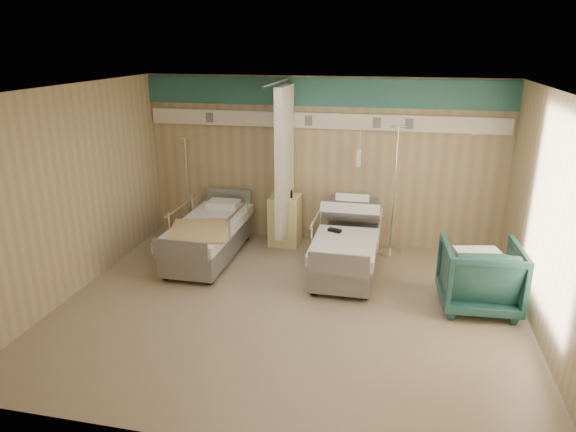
{
  "coord_description": "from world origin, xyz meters",
  "views": [
    {
      "loc": [
        1.25,
        -5.87,
        3.33
      ],
      "look_at": [
        -0.15,
        0.6,
        1.06
      ],
      "focal_mm": 32.0,
      "sensor_mm": 36.0,
      "label": 1
    }
  ],
  "objects_px": {
    "bed_right": "(346,252)",
    "bedside_cabinet": "(285,220)",
    "iv_stand_left": "(190,216)",
    "visitor_armchair": "(480,275)",
    "iv_stand_right": "(391,229)",
    "bed_left": "(209,240)"
  },
  "relations": [
    {
      "from": "bedside_cabinet",
      "to": "visitor_armchair",
      "type": "height_order",
      "value": "visitor_armchair"
    },
    {
      "from": "bed_right",
      "to": "iv_stand_left",
      "type": "xyz_separation_m",
      "value": [
        -2.89,
        0.9,
        0.05
      ]
    },
    {
      "from": "bed_left",
      "to": "iv_stand_right",
      "type": "bearing_deg",
      "value": 16.3
    },
    {
      "from": "bed_left",
      "to": "visitor_armchair",
      "type": "distance_m",
      "value": 4.07
    },
    {
      "from": "iv_stand_right",
      "to": "iv_stand_left",
      "type": "bearing_deg",
      "value": 178.8
    },
    {
      "from": "bed_right",
      "to": "bed_left",
      "type": "xyz_separation_m",
      "value": [
        -2.2,
        0.0,
        0.0
      ]
    },
    {
      "from": "bedside_cabinet",
      "to": "visitor_armchair",
      "type": "bearing_deg",
      "value": -29.22
    },
    {
      "from": "bed_right",
      "to": "bed_left",
      "type": "relative_size",
      "value": 1.0
    },
    {
      "from": "bedside_cabinet",
      "to": "iv_stand_left",
      "type": "xyz_separation_m",
      "value": [
        -1.74,
        0.0,
        -0.06
      ]
    },
    {
      "from": "bed_right",
      "to": "iv_stand_right",
      "type": "xyz_separation_m",
      "value": [
        0.64,
        0.83,
        0.12
      ]
    },
    {
      "from": "bed_left",
      "to": "iv_stand_left",
      "type": "xyz_separation_m",
      "value": [
        -0.69,
        0.9,
        0.05
      ]
    },
    {
      "from": "bed_right",
      "to": "bedside_cabinet",
      "type": "distance_m",
      "value": 1.46
    },
    {
      "from": "bedside_cabinet",
      "to": "bed_right",
      "type": "bearing_deg",
      "value": -38.05
    },
    {
      "from": "bed_right",
      "to": "bedside_cabinet",
      "type": "relative_size",
      "value": 2.54
    },
    {
      "from": "visitor_armchair",
      "to": "iv_stand_right",
      "type": "distance_m",
      "value": 1.96
    },
    {
      "from": "bed_right",
      "to": "iv_stand_left",
      "type": "height_order",
      "value": "iv_stand_left"
    },
    {
      "from": "visitor_armchair",
      "to": "iv_stand_left",
      "type": "height_order",
      "value": "iv_stand_left"
    },
    {
      "from": "visitor_armchair",
      "to": "iv_stand_right",
      "type": "xyz_separation_m",
      "value": [
        -1.16,
        1.58,
        -0.02
      ]
    },
    {
      "from": "bed_right",
      "to": "iv_stand_right",
      "type": "distance_m",
      "value": 1.05
    },
    {
      "from": "bed_right",
      "to": "visitor_armchair",
      "type": "distance_m",
      "value": 1.96
    },
    {
      "from": "visitor_armchair",
      "to": "iv_stand_left",
      "type": "relative_size",
      "value": 0.56
    },
    {
      "from": "bed_left",
      "to": "visitor_armchair",
      "type": "relative_size",
      "value": 2.18
    }
  ]
}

